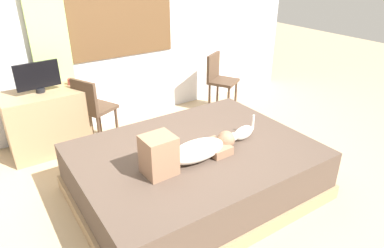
{
  "coord_description": "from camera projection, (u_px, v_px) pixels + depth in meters",
  "views": [
    {
      "loc": [
        -1.46,
        -2.17,
        2.14
      ],
      "look_at": [
        0.21,
        0.36,
        0.66
      ],
      "focal_mm": 32.26,
      "sensor_mm": 36.0,
      "label": 1
    }
  ],
  "objects": [
    {
      "name": "chair_by_desk",
      "position": [
        92.0,
        106.0,
        4.14
      ],
      "size": [
        0.51,
        0.51,
        0.86
      ],
      "color": "#4C3828",
      "rests_on": "ground"
    },
    {
      "name": "chair_spare",
      "position": [
        219.0,
        78.0,
        5.11
      ],
      "size": [
        0.52,
        0.52,
        0.86
      ],
      "color": "#4C3828",
      "rests_on": "ground"
    },
    {
      "name": "desk",
      "position": [
        47.0,
        121.0,
        4.09
      ],
      "size": [
        0.9,
        0.56,
        0.74
      ],
      "color": "#997A56",
      "rests_on": "ground"
    },
    {
      "name": "curtain_left",
      "position": [
        51.0,
        48.0,
        4.07
      ],
      "size": [
        0.44,
        0.06,
        2.32
      ],
      "primitive_type": "cube",
      "color": "#ADCC75",
      "rests_on": "ground"
    },
    {
      "name": "bed",
      "position": [
        195.0,
        171.0,
        3.35
      ],
      "size": [
        2.23,
        1.69,
        0.51
      ],
      "color": "#997A56",
      "rests_on": "ground"
    },
    {
      "name": "cat",
      "position": [
        242.0,
        133.0,
        3.38
      ],
      "size": [
        0.36,
        0.15,
        0.21
      ],
      "color": "silver",
      "rests_on": "bed"
    },
    {
      "name": "tv_monitor",
      "position": [
        38.0,
        77.0,
        3.84
      ],
      "size": [
        0.48,
        0.1,
        0.35
      ],
      "color": "black",
      "rests_on": "desk"
    },
    {
      "name": "ground_plane",
      "position": [
        194.0,
        205.0,
        3.29
      ],
      "size": [
        16.0,
        16.0,
        0.0
      ],
      "primitive_type": "plane",
      "color": "tan"
    },
    {
      "name": "cup",
      "position": [
        71.0,
        81.0,
        4.14
      ],
      "size": [
        0.07,
        0.07,
        0.08
      ],
      "primitive_type": "cylinder",
      "color": "#B23D38",
      "rests_on": "desk"
    },
    {
      "name": "back_wall_with_window",
      "position": [
        96.0,
        16.0,
        4.34
      ],
      "size": [
        6.4,
        0.14,
        2.9
      ],
      "color": "silver",
      "rests_on": "ground"
    },
    {
      "name": "person_lying",
      "position": [
        187.0,
        151.0,
        2.98
      ],
      "size": [
        0.94,
        0.29,
        0.34
      ],
      "color": "silver",
      "rests_on": "bed"
    }
  ]
}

